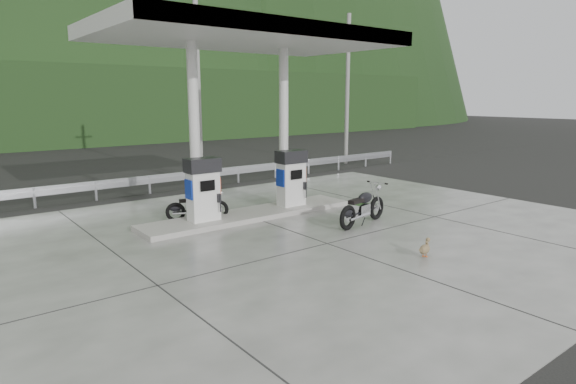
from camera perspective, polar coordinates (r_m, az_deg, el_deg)
ground at (r=12.99m, az=1.67°, el=-5.17°), size 160.00×160.00×0.00m
forecourt_apron at (r=12.98m, az=1.67°, el=-5.13°), size 18.00×14.00×0.02m
pump_island at (r=14.91m, az=-4.46°, el=-2.67°), size 7.00×1.40×0.15m
gas_pump_left at (r=13.90m, az=-10.03°, el=0.30°), size 0.95×0.55×1.80m
gas_pump_right at (r=15.63m, az=0.39°, el=1.66°), size 0.95×0.55×1.80m
canopy_column_left at (r=14.05m, az=-11.02°, el=6.96°), size 0.30×0.30×5.00m
canopy_column_right at (r=15.76m, az=-0.51°, el=7.60°), size 0.30×0.30×5.00m
canopy_roof at (r=14.57m, az=-4.79°, el=17.91°), size 8.50×5.00×0.40m
guardrail at (r=19.53m, az=-13.43°, el=2.21°), size 26.00×0.16×1.42m
road at (r=22.84m, az=-17.02°, el=1.50°), size 60.00×7.00×0.01m
utility_pole_b at (r=21.54m, az=-10.60°, el=11.92°), size 0.22×0.22×8.00m
utility_pole_c at (r=26.90m, az=7.05°, el=11.84°), size 0.22×0.22×8.00m
tree_band at (r=40.39m, az=-26.88°, el=9.08°), size 80.00×6.00×6.00m
motorcycle_left at (r=14.65m, az=-10.69°, el=-1.72°), size 1.81×1.21×0.82m
motorcycle_right at (r=14.07m, az=8.86°, el=-1.82°), size 2.21×1.08×1.00m
duck at (r=11.61m, az=15.88°, el=-6.58°), size 0.52×0.28×0.36m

